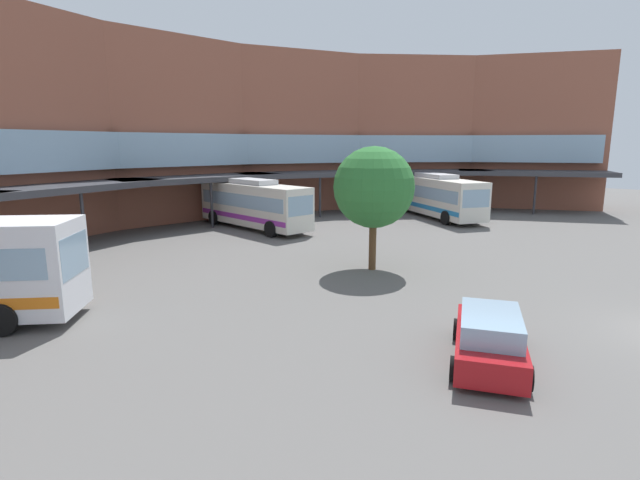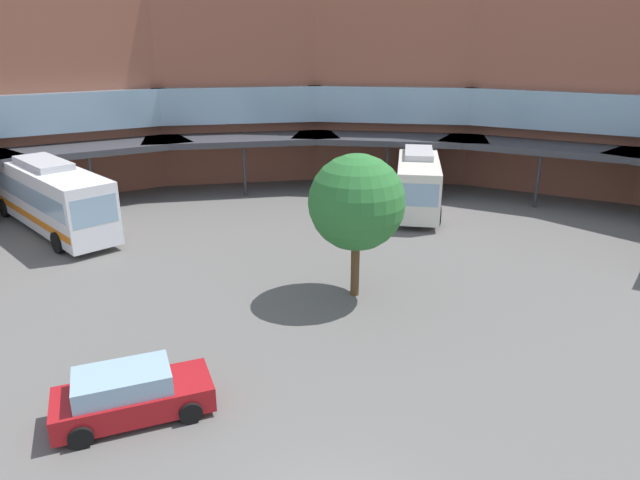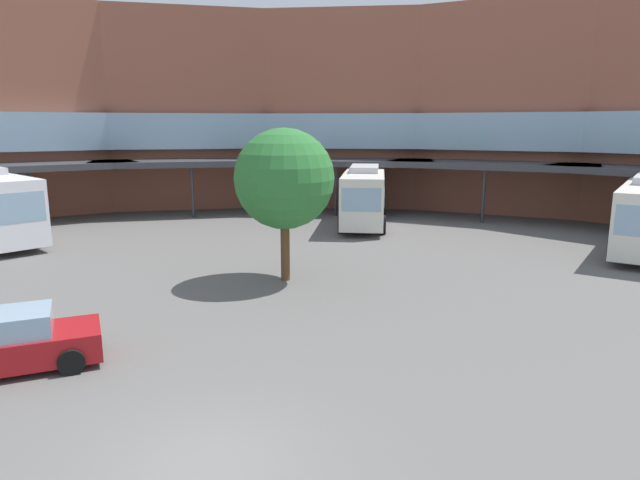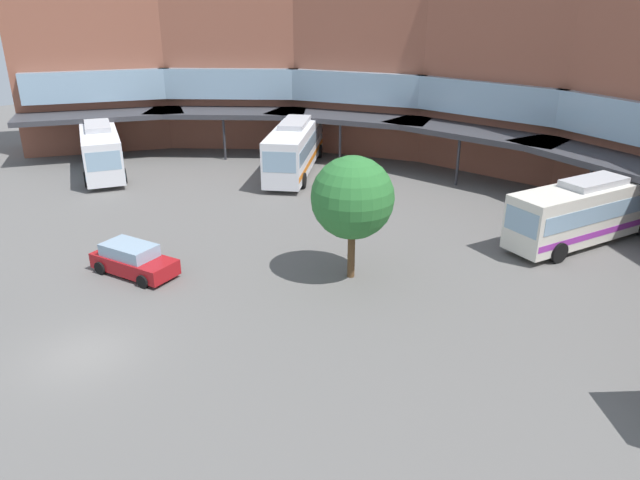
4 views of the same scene
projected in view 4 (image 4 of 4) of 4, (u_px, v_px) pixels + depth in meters
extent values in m
plane|color=#605E5B|center=(85.00, 355.00, 23.02)|extent=(120.80, 120.80, 0.00)
cube|color=#38383D|center=(610.00, 162.00, 35.54)|extent=(13.59, 6.14, 0.40)
cylinder|color=#2D2D33|center=(587.00, 194.00, 35.49)|extent=(0.20, 0.20, 3.56)
cube|color=#93543F|center=(508.00, 75.00, 44.90)|extent=(13.92, 8.11, 14.24)
cube|color=#8CADC6|center=(502.00, 95.00, 45.03)|extent=(12.67, 8.13, 2.49)
cube|color=#38383D|center=(471.00, 133.00, 42.80)|extent=(13.59, 6.14, 0.40)
cylinder|color=#2D2D33|center=(458.00, 161.00, 42.37)|extent=(0.20, 0.20, 3.56)
cube|color=#93543F|center=(367.00, 65.00, 50.59)|extent=(14.37, 11.59, 14.24)
cube|color=#8CADC6|center=(365.00, 83.00, 50.63)|extent=(13.34, 11.16, 2.49)
cube|color=#38383D|center=(347.00, 118.00, 47.68)|extent=(13.40, 9.84, 0.40)
cylinder|color=#2D2D33|center=(340.00, 144.00, 47.00)|extent=(0.20, 0.20, 3.56)
cube|color=#93543F|center=(235.00, 62.00, 52.88)|extent=(13.21, 13.77, 14.24)
cube|color=#8CADC6|center=(234.00, 79.00, 52.88)|extent=(12.51, 12.95, 2.49)
cube|color=#38383D|center=(227.00, 113.00, 49.65)|extent=(11.72, 12.43, 0.40)
cylinder|color=#2D2D33|center=(224.00, 138.00, 48.86)|extent=(0.20, 0.20, 3.56)
cube|color=#93543F|center=(96.00, 64.00, 51.51)|extent=(10.56, 14.40, 14.24)
cube|color=#8CADC6|center=(99.00, 82.00, 51.53)|extent=(10.28, 13.28, 2.49)
cube|color=#38383D|center=(100.00, 116.00, 48.48)|extent=(8.71, 13.63, 0.40)
cylinder|color=#2D2D33|center=(103.00, 142.00, 47.75)|extent=(0.20, 0.20, 3.56)
cube|color=white|center=(100.00, 148.00, 45.58)|extent=(11.43, 5.92, 3.02)
cube|color=#8CADC6|center=(100.00, 143.00, 45.44)|extent=(10.81, 5.76, 0.97)
cube|color=#267FBF|center=(102.00, 159.00, 45.91)|extent=(11.23, 5.87, 0.36)
cube|color=#8CADC6|center=(104.00, 161.00, 40.68)|extent=(0.82, 2.19, 1.33)
cube|color=#B2B2B7|center=(97.00, 126.00, 44.93)|extent=(4.39, 2.96, 0.36)
cylinder|color=black|center=(124.00, 176.00, 43.25)|extent=(1.14, 0.63, 1.10)
cylinder|color=black|center=(86.00, 180.00, 42.39)|extent=(1.14, 0.63, 1.10)
cylinder|color=black|center=(117.00, 152.00, 49.79)|extent=(1.14, 0.63, 1.10)
cylinder|color=black|center=(84.00, 154.00, 48.92)|extent=(1.14, 0.63, 1.10)
cube|color=silver|center=(589.00, 211.00, 32.74)|extent=(4.15, 10.80, 2.93)
cube|color=#8CADC6|center=(590.00, 205.00, 32.60)|extent=(4.09, 10.18, 0.94)
cube|color=purple|center=(586.00, 225.00, 33.06)|extent=(4.13, 10.59, 0.35)
cube|color=#8CADC6|center=(522.00, 222.00, 30.21)|extent=(2.13, 0.47, 1.29)
cube|color=#B2B2B7|center=(594.00, 182.00, 32.10)|extent=(2.31, 4.02, 0.36)
cylinder|color=black|center=(559.00, 253.00, 30.61)|extent=(0.48, 1.13, 1.10)
cylinder|color=black|center=(522.00, 237.00, 32.56)|extent=(0.48, 1.13, 1.10)
cylinder|color=black|center=(607.00, 214.00, 35.84)|extent=(0.48, 1.13, 1.10)
cube|color=white|center=(295.00, 146.00, 45.68)|extent=(10.34, 10.85, 3.24)
cube|color=#8CADC6|center=(295.00, 141.00, 45.53)|extent=(9.87, 10.34, 1.04)
cube|color=orange|center=(296.00, 158.00, 46.03)|extent=(10.19, 10.69, 0.39)
cube|color=#8CADC6|center=(279.00, 162.00, 39.91)|extent=(1.76, 1.64, 1.43)
cube|color=#B2B2B7|center=(295.00, 123.00, 44.98)|extent=(4.37, 4.51, 0.36)
cylinder|color=black|center=(303.00, 180.00, 42.21)|extent=(0.97, 1.01, 1.10)
cylinder|color=black|center=(268.00, 179.00, 42.54)|extent=(0.97, 1.01, 1.10)
cylinder|color=black|center=(320.00, 151.00, 49.92)|extent=(0.97, 1.01, 1.10)
cylinder|color=black|center=(289.00, 150.00, 50.24)|extent=(0.97, 1.01, 1.10)
cube|color=#A51419|center=(135.00, 264.00, 29.37)|extent=(4.75, 3.20, 0.75)
cube|color=#8CADC6|center=(129.00, 250.00, 29.23)|extent=(3.02, 2.39, 0.60)
cylinder|color=black|center=(170.00, 267.00, 29.49)|extent=(0.70, 0.43, 0.66)
cylinder|color=black|center=(143.00, 281.00, 28.06)|extent=(0.70, 0.43, 0.66)
cylinder|color=black|center=(128.00, 255.00, 30.86)|extent=(0.70, 0.43, 0.66)
cylinder|color=black|center=(100.00, 268.00, 29.43)|extent=(0.70, 0.43, 0.66)
cylinder|color=brown|center=(351.00, 248.00, 28.73)|extent=(0.36, 0.36, 2.99)
sphere|color=#2D7233|center=(352.00, 198.00, 27.74)|extent=(3.93, 3.93, 3.93)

